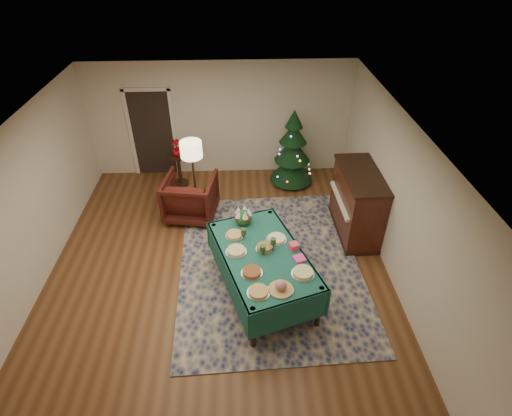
{
  "coord_description": "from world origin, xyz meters",
  "views": [
    {
      "loc": [
        0.43,
        -5.17,
        5.1
      ],
      "look_at": [
        0.68,
        0.4,
        1.06
      ],
      "focal_mm": 28.0,
      "sensor_mm": 36.0,
      "label": 1
    }
  ],
  "objects_px": {
    "side_table": "(180,170)",
    "christmas_tree": "(292,151)",
    "buffet_table": "(263,261)",
    "potted_plant": "(177,151)",
    "gift_box": "(294,246)",
    "armchair": "(190,195)",
    "floor_lamp": "(192,154)",
    "piano": "(357,204)"
  },
  "relations": [
    {
      "from": "floor_lamp",
      "to": "potted_plant",
      "type": "bearing_deg",
      "value": 110.97
    },
    {
      "from": "floor_lamp",
      "to": "christmas_tree",
      "type": "bearing_deg",
      "value": 30.87
    },
    {
      "from": "piano",
      "to": "potted_plant",
      "type": "bearing_deg",
      "value": 152.23
    },
    {
      "from": "armchair",
      "to": "floor_lamp",
      "type": "relative_size",
      "value": 0.59
    },
    {
      "from": "gift_box",
      "to": "christmas_tree",
      "type": "xyz_separation_m",
      "value": [
        0.38,
        3.33,
        -0.08
      ]
    },
    {
      "from": "side_table",
      "to": "potted_plant",
      "type": "height_order",
      "value": "potted_plant"
    },
    {
      "from": "armchair",
      "to": "christmas_tree",
      "type": "distance_m",
      "value": 2.57
    },
    {
      "from": "gift_box",
      "to": "side_table",
      "type": "bearing_deg",
      "value": 123.63
    },
    {
      "from": "buffet_table",
      "to": "side_table",
      "type": "distance_m",
      "value": 3.87
    },
    {
      "from": "floor_lamp",
      "to": "armchair",
      "type": "bearing_deg",
      "value": 167.79
    },
    {
      "from": "potted_plant",
      "to": "piano",
      "type": "xyz_separation_m",
      "value": [
        3.64,
        -1.92,
        -0.2
      ]
    },
    {
      "from": "floor_lamp",
      "to": "christmas_tree",
      "type": "xyz_separation_m",
      "value": [
        2.12,
        1.26,
        -0.65
      ]
    },
    {
      "from": "armchair",
      "to": "christmas_tree",
      "type": "bearing_deg",
      "value": -141.74
    },
    {
      "from": "armchair",
      "to": "potted_plant",
      "type": "height_order",
      "value": "armchair"
    },
    {
      "from": "buffet_table",
      "to": "potted_plant",
      "type": "bearing_deg",
      "value": 116.72
    },
    {
      "from": "side_table",
      "to": "gift_box",
      "type": "bearing_deg",
      "value": -56.37
    },
    {
      "from": "buffet_table",
      "to": "gift_box",
      "type": "relative_size",
      "value": 18.16
    },
    {
      "from": "buffet_table",
      "to": "piano",
      "type": "distance_m",
      "value": 2.45
    },
    {
      "from": "gift_box",
      "to": "side_table",
      "type": "height_order",
      "value": "gift_box"
    },
    {
      "from": "gift_box",
      "to": "christmas_tree",
      "type": "bearing_deg",
      "value": 83.55
    },
    {
      "from": "armchair",
      "to": "potted_plant",
      "type": "distance_m",
      "value": 1.37
    },
    {
      "from": "floor_lamp",
      "to": "gift_box",
      "type": "bearing_deg",
      "value": -49.92
    },
    {
      "from": "piano",
      "to": "floor_lamp",
      "type": "bearing_deg",
      "value": 168.76
    },
    {
      "from": "potted_plant",
      "to": "christmas_tree",
      "type": "bearing_deg",
      "value": -0.62
    },
    {
      "from": "gift_box",
      "to": "floor_lamp",
      "type": "xyz_separation_m",
      "value": [
        -1.74,
        2.07,
        0.57
      ]
    },
    {
      "from": "gift_box",
      "to": "potted_plant",
      "type": "bearing_deg",
      "value": 123.63
    },
    {
      "from": "floor_lamp",
      "to": "potted_plant",
      "type": "relative_size",
      "value": 4.43
    },
    {
      "from": "armchair",
      "to": "piano",
      "type": "xyz_separation_m",
      "value": [
        3.27,
        -0.65,
        0.14
      ]
    },
    {
      "from": "gift_box",
      "to": "side_table",
      "type": "xyz_separation_m",
      "value": [
        -2.24,
        3.36,
        -0.53
      ]
    },
    {
      "from": "buffet_table",
      "to": "potted_plant",
      "type": "relative_size",
      "value": 6.23
    },
    {
      "from": "christmas_tree",
      "to": "buffet_table",
      "type": "bearing_deg",
      "value": -104.42
    },
    {
      "from": "gift_box",
      "to": "floor_lamp",
      "type": "height_order",
      "value": "floor_lamp"
    },
    {
      "from": "christmas_tree",
      "to": "piano",
      "type": "xyz_separation_m",
      "value": [
        1.03,
        -1.89,
        -0.16
      ]
    },
    {
      "from": "buffet_table",
      "to": "christmas_tree",
      "type": "height_order",
      "value": "christmas_tree"
    },
    {
      "from": "gift_box",
      "to": "christmas_tree",
      "type": "height_order",
      "value": "christmas_tree"
    },
    {
      "from": "armchair",
      "to": "piano",
      "type": "height_order",
      "value": "piano"
    },
    {
      "from": "potted_plant",
      "to": "christmas_tree",
      "type": "xyz_separation_m",
      "value": [
        2.61,
        -0.03,
        -0.04
      ]
    },
    {
      "from": "side_table",
      "to": "piano",
      "type": "height_order",
      "value": "piano"
    },
    {
      "from": "side_table",
      "to": "buffet_table",
      "type": "bearing_deg",
      "value": -63.28
    },
    {
      "from": "side_table",
      "to": "christmas_tree",
      "type": "distance_m",
      "value": 2.65
    },
    {
      "from": "christmas_tree",
      "to": "floor_lamp",
      "type": "bearing_deg",
      "value": -149.13
    },
    {
      "from": "buffet_table",
      "to": "armchair",
      "type": "xyz_separation_m",
      "value": [
        -1.35,
        2.18,
        -0.16
      ]
    }
  ]
}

